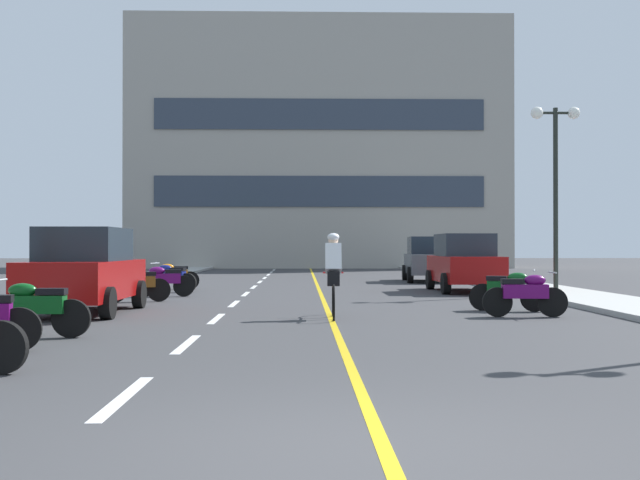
{
  "coord_description": "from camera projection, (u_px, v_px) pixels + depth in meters",
  "views": [
    {
      "loc": [
        -0.33,
        -5.4,
        1.42
      ],
      "look_at": [
        0.27,
        19.92,
        1.63
      ],
      "focal_mm": 43.85,
      "sensor_mm": 36.0,
      "label": 1
    }
  ],
  "objects": [
    {
      "name": "motorcycle_5",
      "position": [
        137.0,
        284.0,
        19.95
      ],
      "size": [
        1.65,
        0.78,
        0.92
      ],
      "color": "black",
      "rests_on": "ground"
    },
    {
      "name": "motorcycle_4",
      "position": [
        509.0,
        290.0,
        17.13
      ],
      "size": [
        1.65,
        0.77,
        0.92
      ],
      "color": "black",
      "rests_on": "ground"
    },
    {
      "name": "curb_left",
      "position": [
        118.0,
        283.0,
        29.21
      ],
      "size": [
        2.4,
        72.0,
        0.12
      ],
      "primitive_type": "cube",
      "color": "#A8A8A3",
      "rests_on": "ground"
    },
    {
      "name": "motorcycle_8",
      "position": [
        173.0,
        275.0,
        25.77
      ],
      "size": [
        1.67,
        0.68,
        0.92
      ],
      "color": "black",
      "rests_on": "ground"
    },
    {
      "name": "parked_car_mid",
      "position": [
        464.0,
        263.0,
        24.59
      ],
      "size": [
        1.92,
        4.2,
        1.82
      ],
      "color": "black",
      "rests_on": "ground"
    },
    {
      "name": "ground_plane",
      "position": [
        311.0,
        289.0,
        26.38
      ],
      "size": [
        140.0,
        140.0,
        0.0
      ],
      "primitive_type": "plane",
      "color": "#38383A"
    },
    {
      "name": "lane_dash_7",
      "position": [
        265.0,
        278.0,
        35.33
      ],
      "size": [
        0.14,
        2.2,
        0.01
      ],
      "primitive_type": "cube",
      "color": "silver",
      "rests_on": "ground"
    },
    {
      "name": "lane_dash_1",
      "position": [
        187.0,
        344.0,
        11.34
      ],
      "size": [
        0.14,
        2.2,
        0.01
      ],
      "primitive_type": "cube",
      "color": "silver",
      "rests_on": "ground"
    },
    {
      "name": "centre_line_yellow",
      "position": [
        317.0,
        284.0,
        29.39
      ],
      "size": [
        0.12,
        66.0,
        0.01
      ],
      "primitive_type": "cube",
      "color": "gold",
      "rests_on": "ground"
    },
    {
      "name": "street_lamp_mid",
      "position": [
        556.0,
        157.0,
        23.06
      ],
      "size": [
        1.46,
        0.36,
        5.44
      ],
      "color": "black",
      "rests_on": "curb_right"
    },
    {
      "name": "lane_dash_9",
      "position": [
        271.0,
        272.0,
        43.33
      ],
      "size": [
        0.14,
        2.2,
        0.01
      ],
      "primitive_type": "cube",
      "color": "silver",
      "rests_on": "ground"
    },
    {
      "name": "office_building",
      "position": [
        318.0,
        148.0,
        54.55
      ],
      "size": [
        25.38,
        8.29,
        16.65
      ],
      "color": "#9E998E",
      "rests_on": "ground"
    },
    {
      "name": "lane_dash_5",
      "position": [
        254.0,
        287.0,
        27.34
      ],
      "size": [
        0.14,
        2.2,
        0.01
      ],
      "primitive_type": "cube",
      "color": "silver",
      "rests_on": "ground"
    },
    {
      "name": "motorcycle_2",
      "position": [
        35.0,
        307.0,
        12.12
      ],
      "size": [
        1.7,
        0.6,
        0.92
      ],
      "color": "black",
      "rests_on": "ground"
    },
    {
      "name": "lane_dash_11",
      "position": [
        276.0,
        268.0,
        51.33
      ],
      "size": [
        0.14,
        2.2,
        0.01
      ],
      "primitive_type": "cube",
      "color": "silver",
      "rests_on": "ground"
    },
    {
      "name": "lane_dash_6",
      "position": [
        260.0,
        282.0,
        31.33
      ],
      "size": [
        0.14,
        2.2,
        0.01
      ],
      "primitive_type": "cube",
      "color": "silver",
      "rests_on": "ground"
    },
    {
      "name": "lane_dash_8",
      "position": [
        268.0,
        275.0,
        39.33
      ],
      "size": [
        0.14,
        2.2,
        0.01
      ],
      "primitive_type": "cube",
      "color": "silver",
      "rests_on": "ground"
    },
    {
      "name": "parked_car_far",
      "position": [
        428.0,
        259.0,
        31.66
      ],
      "size": [
        2.13,
        4.3,
        1.82
      ],
      "color": "black",
      "rests_on": "ground"
    },
    {
      "name": "motorcycle_6",
      "position": [
        164.0,
        280.0,
        22.02
      ],
      "size": [
        1.68,
        0.65,
        0.92
      ],
      "color": "black",
      "rests_on": "ground"
    },
    {
      "name": "lane_dash_3",
      "position": [
        234.0,
        304.0,
        19.34
      ],
      "size": [
        0.14,
        2.2,
        0.01
      ],
      "primitive_type": "cube",
      "color": "silver",
      "rests_on": "ground"
    },
    {
      "name": "cyclist_rider",
      "position": [
        333.0,
        273.0,
        15.45
      ],
      "size": [
        0.42,
        1.77,
        1.71
      ],
      "color": "black",
      "rests_on": "ground"
    },
    {
      "name": "lane_dash_2",
      "position": [
        217.0,
        319.0,
        15.34
      ],
      "size": [
        0.14,
        2.2,
        0.01
      ],
      "primitive_type": "cube",
      "color": "silver",
      "rests_on": "ground"
    },
    {
      "name": "motorcycle_3",
      "position": [
        526.0,
        294.0,
        15.7
      ],
      "size": [
        1.7,
        0.6,
        0.92
      ],
      "color": "black",
      "rests_on": "ground"
    },
    {
      "name": "lane_dash_4",
      "position": [
        246.0,
        294.0,
        23.34
      ],
      "size": [
        0.14,
        2.2,
        0.01
      ],
      "primitive_type": "cube",
      "color": "silver",
      "rests_on": "ground"
    },
    {
      "name": "motorcycle_7",
      "position": [
        171.0,
        277.0,
        24.27
      ],
      "size": [
        1.66,
        0.73,
        0.92
      ],
      "color": "black",
      "rests_on": "ground"
    },
    {
      "name": "curb_right",
      "position": [
        500.0,
        282.0,
        29.55
      ],
      "size": [
        2.4,
        72.0,
        0.12
      ],
      "primitive_type": "cube",
      "color": "#A8A8A3",
      "rests_on": "ground"
    },
    {
      "name": "lane_dash_0",
      "position": [
        124.0,
        397.0,
        7.34
      ],
      "size": [
        0.14,
        2.2,
        0.01
      ],
      "primitive_type": "cube",
      "color": "silver",
      "rests_on": "ground"
    },
    {
      "name": "parked_car_near",
      "position": [
        85.0,
        270.0,
        16.58
      ],
      "size": [
        1.96,
        4.22,
        1.82
      ],
      "color": "black",
      "rests_on": "ground"
    },
    {
      "name": "lane_dash_10",
      "position": [
        274.0,
        270.0,
        47.33
      ],
      "size": [
        0.14,
        2.2,
        0.01
      ],
      "primitive_type": "cube",
      "color": "silver",
      "rests_on": "ground"
    }
  ]
}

